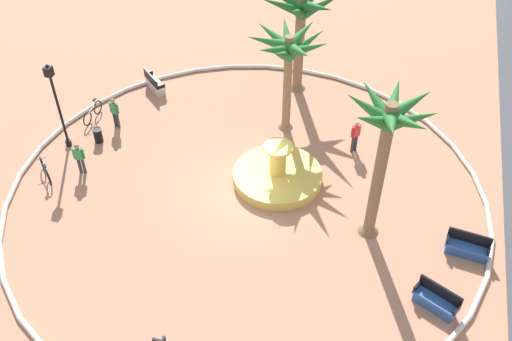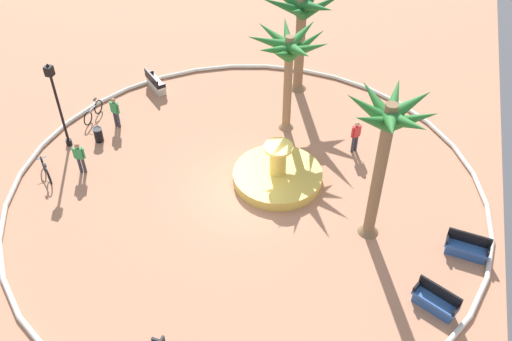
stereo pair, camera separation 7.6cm
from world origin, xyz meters
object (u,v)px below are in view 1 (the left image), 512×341
at_px(bicycle_red_frame, 46,171).
at_px(bicycle_by_lamppost, 93,112).
at_px(bench_north, 467,248).
at_px(palm_tree_by_curb, 288,52).
at_px(palm_tree_mid_plaza, 300,16).
at_px(person_cyclist_photo, 79,157).
at_px(bench_west, 436,301).
at_px(bench_east, 155,84).
at_px(person_pedestrian_stroll, 355,135).
at_px(fountain, 277,175).
at_px(palm_tree_near_fountain, 387,134).
at_px(person_cyclist_helmet, 115,111).
at_px(trash_bin, 98,135).
at_px(lamppost, 57,100).

distance_m(bicycle_red_frame, bicycle_by_lamppost, 4.45).
bearing_deg(bench_north, bicycle_by_lamppost, -101.91).
xyz_separation_m(palm_tree_by_curb, palm_tree_mid_plaza, (-3.50, -0.28, 0.02)).
height_order(bench_north, person_cyclist_photo, person_cyclist_photo).
xyz_separation_m(bench_west, person_cyclist_photo, (-2.86, -15.36, 0.55)).
distance_m(bench_east, person_pedestrian_stroll, 11.07).
bearing_deg(fountain, bench_west, 55.29).
relative_size(bench_east, bicycle_red_frame, 1.18).
height_order(fountain, bicycle_red_frame, fountain).
bearing_deg(palm_tree_near_fountain, palm_tree_by_curb, -139.31).
bearing_deg(bench_west, person_pedestrian_stroll, -152.11).
xyz_separation_m(palm_tree_by_curb, person_cyclist_helmet, (2.28, -7.85, -3.22)).
bearing_deg(fountain, palm_tree_by_curb, -170.81).
bearing_deg(bench_north, bicycle_red_frame, -87.76).
height_order(fountain, bench_east, fountain).
height_order(trash_bin, person_cyclist_helmet, person_cyclist_helmet).
height_order(bench_west, bench_north, same).
bearing_deg(bench_north, bench_east, -113.68).
bearing_deg(bench_north, palm_tree_near_fountain, -91.87).
distance_m(palm_tree_near_fountain, person_cyclist_helmet, 13.77).
xyz_separation_m(fountain, bicycle_red_frame, (2.70, -9.74, 0.09)).
distance_m(palm_tree_mid_plaza, trash_bin, 11.23).
height_order(bicycle_red_frame, bicycle_by_lamppost, same).
bearing_deg(trash_bin, palm_tree_by_curb, 113.57).
xyz_separation_m(lamppost, bicycle_by_lamppost, (-2.21, 0.11, -2.18)).
xyz_separation_m(fountain, lamppost, (0.45, -9.99, 2.27)).
xyz_separation_m(lamppost, person_cyclist_photo, (1.52, 1.60, -1.67)).
height_order(palm_tree_by_curb, trash_bin, palm_tree_by_curb).
bearing_deg(trash_bin, bench_west, 72.22).
height_order(lamppost, person_pedestrian_stroll, lamppost).
xyz_separation_m(person_cyclist_photo, person_pedestrian_stroll, (-4.91, 11.25, 0.05)).
bearing_deg(person_cyclist_photo, bicycle_by_lamppost, -158.13).
xyz_separation_m(lamppost, person_pedestrian_stroll, (-3.40, 12.84, -1.63)).
bearing_deg(bench_west, palm_tree_by_curb, -138.64).
relative_size(palm_tree_by_curb, palm_tree_mid_plaza, 0.93).
distance_m(fountain, bicycle_red_frame, 10.11).
bearing_deg(palm_tree_mid_plaza, lamppost, -49.65).
distance_m(bench_east, bicycle_by_lamppost, 3.74).
bearing_deg(bench_north, palm_tree_mid_plaza, -136.41).
bearing_deg(person_cyclist_photo, lamppost, -133.49).
height_order(fountain, bicycle_by_lamppost, fountain).
xyz_separation_m(fountain, person_pedestrian_stroll, (-2.94, 2.85, 0.65)).
bearing_deg(bicycle_by_lamppost, lamppost, -2.74).
bearing_deg(trash_bin, palm_tree_near_fountain, 80.82).
relative_size(bicycle_red_frame, person_pedestrian_stroll, 0.78).
xyz_separation_m(fountain, trash_bin, (-0.22, -8.78, 0.10)).
bearing_deg(bicycle_red_frame, trash_bin, 161.69).
bearing_deg(fountain, person_pedestrian_stroll, 135.87).
xyz_separation_m(bench_west, trash_bin, (-5.05, -15.74, 0.04)).
xyz_separation_m(palm_tree_mid_plaza, person_pedestrian_stroll, (4.34, 3.75, -3.21)).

